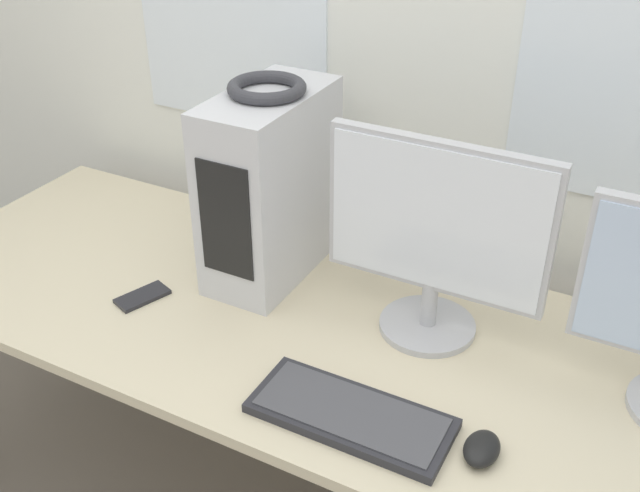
{
  "coord_description": "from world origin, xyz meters",
  "views": [
    {
      "loc": [
        0.64,
        -0.83,
        1.83
      ],
      "look_at": [
        -0.01,
        0.39,
        0.98
      ],
      "focal_mm": 42.0,
      "sensor_mm": 36.0,
      "label": 1
    }
  ],
  "objects_px": {
    "headphones": "(267,88)",
    "monitor_main": "(435,234)",
    "cell_phone": "(142,296)",
    "keyboard": "(351,415)",
    "mouse": "(482,449)",
    "pc_tower": "(270,186)"
  },
  "relations": [
    {
      "from": "headphones",
      "to": "monitor_main",
      "type": "bearing_deg",
      "value": -7.52
    },
    {
      "from": "monitor_main",
      "to": "cell_phone",
      "type": "distance_m",
      "value": 0.73
    },
    {
      "from": "monitor_main",
      "to": "keyboard",
      "type": "xyz_separation_m",
      "value": [
        -0.03,
        -0.34,
        -0.24
      ]
    },
    {
      "from": "monitor_main",
      "to": "mouse",
      "type": "distance_m",
      "value": 0.45
    },
    {
      "from": "pc_tower",
      "to": "cell_phone",
      "type": "relative_size",
      "value": 3.33
    },
    {
      "from": "headphones",
      "to": "monitor_main",
      "type": "xyz_separation_m",
      "value": [
        0.45,
        -0.06,
        -0.23
      ]
    },
    {
      "from": "mouse",
      "to": "cell_phone",
      "type": "xyz_separation_m",
      "value": [
        -0.88,
        0.1,
        -0.01
      ]
    },
    {
      "from": "pc_tower",
      "to": "keyboard",
      "type": "height_order",
      "value": "pc_tower"
    },
    {
      "from": "monitor_main",
      "to": "keyboard",
      "type": "distance_m",
      "value": 0.42
    },
    {
      "from": "monitor_main",
      "to": "keyboard",
      "type": "bearing_deg",
      "value": -94.49
    },
    {
      "from": "keyboard",
      "to": "cell_phone",
      "type": "distance_m",
      "value": 0.64
    },
    {
      "from": "pc_tower",
      "to": "keyboard",
      "type": "distance_m",
      "value": 0.62
    },
    {
      "from": "headphones",
      "to": "monitor_main",
      "type": "relative_size",
      "value": 0.37
    },
    {
      "from": "headphones",
      "to": "cell_phone",
      "type": "height_order",
      "value": "headphones"
    },
    {
      "from": "pc_tower",
      "to": "cell_phone",
      "type": "height_order",
      "value": "pc_tower"
    },
    {
      "from": "headphones",
      "to": "cell_phone",
      "type": "relative_size",
      "value": 1.29
    },
    {
      "from": "cell_phone",
      "to": "headphones",
      "type": "bearing_deg",
      "value": 72.21
    },
    {
      "from": "headphones",
      "to": "cell_phone",
      "type": "distance_m",
      "value": 0.59
    },
    {
      "from": "pc_tower",
      "to": "monitor_main",
      "type": "bearing_deg",
      "value": -7.41
    },
    {
      "from": "monitor_main",
      "to": "mouse",
      "type": "xyz_separation_m",
      "value": [
        0.23,
        -0.32,
        -0.23
      ]
    },
    {
      "from": "monitor_main",
      "to": "pc_tower",
      "type": "bearing_deg",
      "value": 172.59
    },
    {
      "from": "pc_tower",
      "to": "headphones",
      "type": "height_order",
      "value": "headphones"
    }
  ]
}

